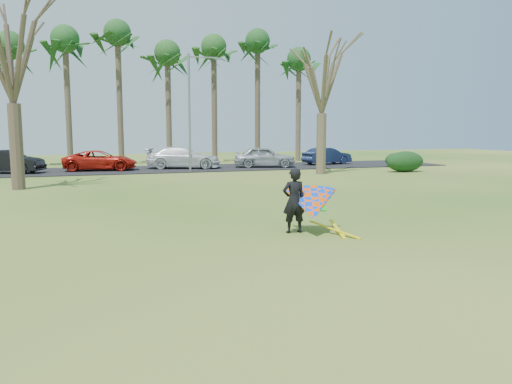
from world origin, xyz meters
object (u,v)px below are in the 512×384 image
object	(u,v)px
streetlight	(192,107)
car_2	(100,160)
bare_tree_right	(322,73)
kite_flyer	(309,204)
car_5	(327,156)
bare_tree_left	(10,46)
car_4	(265,157)
car_3	(184,158)
car_1	(7,162)

from	to	relation	value
streetlight	car_2	bearing A→B (deg)	154.00
bare_tree_right	kite_flyer	xyz separation A→B (m)	(-8.80, -17.19, -5.71)
car_2	car_5	xyz separation A→B (m)	(18.00, 0.42, -0.01)
bare_tree_left	car_4	bearing A→B (deg)	29.15
streetlight	car_4	bearing A→B (deg)	18.61
car_4	car_5	size ratio (longest dim) A/B	1.11
bare_tree_left	bare_tree_right	distance (m)	18.25
kite_flyer	car_3	bearing A→B (deg)	87.91
bare_tree_left	streetlight	size ratio (longest dim) A/B	1.21
car_1	car_2	size ratio (longest dim) A/B	0.91
car_3	car_4	xyz separation A→B (m)	(6.10, -0.90, 0.00)
car_1	kite_flyer	world-z (taller)	kite_flyer
car_2	car_5	world-z (taller)	car_2
bare_tree_left	car_5	bearing A→B (deg)	25.03
bare_tree_right	kite_flyer	size ratio (longest dim) A/B	3.86
bare_tree_right	car_5	bearing A→B (deg)	60.48
car_3	kite_flyer	bearing A→B (deg)	-165.53
car_1	kite_flyer	size ratio (longest dim) A/B	1.93
car_4	kite_flyer	world-z (taller)	kite_flyer
bare_tree_right	kite_flyer	distance (m)	20.13
bare_tree_left	car_2	size ratio (longest dim) A/B	1.92
car_1	car_4	bearing A→B (deg)	-71.60
bare_tree_left	car_2	distance (m)	12.40
bare_tree_right	kite_flyer	world-z (taller)	bare_tree_right
streetlight	car_3	size ratio (longest dim) A/B	1.46
car_1	car_2	xyz separation A→B (m)	(5.91, 0.36, -0.06)
streetlight	kite_flyer	size ratio (longest dim) A/B	3.35
car_2	car_1	bearing A→B (deg)	100.83
car_4	car_1	bearing A→B (deg)	105.43
car_2	car_4	size ratio (longest dim) A/B	1.08
bare_tree_right	streetlight	xyz separation A→B (m)	(-7.84, 4.00, -2.10)
streetlight	kite_flyer	distance (m)	21.51
car_2	car_4	world-z (taller)	car_4
bare_tree_left	bare_tree_right	world-z (taller)	bare_tree_left
car_1	car_3	size ratio (longest dim) A/B	0.84
car_1	car_5	distance (m)	23.93
bare_tree_right	car_4	bearing A→B (deg)	106.74
streetlight	car_3	distance (m)	4.65
kite_flyer	streetlight	bearing A→B (deg)	87.41
car_1	car_5	xyz separation A→B (m)	(23.92, 0.78, -0.07)
car_3	car_4	distance (m)	6.17
car_5	car_1	bearing A→B (deg)	81.33
car_3	car_4	world-z (taller)	car_4
car_4	kite_flyer	xyz separation A→B (m)	(-6.98, -23.22, 0.00)
car_1	car_5	bearing A→B (deg)	-68.02
bare_tree_right	car_4	xyz separation A→B (m)	(-1.81, 6.03, -5.71)
car_1	bare_tree_right	bearing A→B (deg)	-88.27
bare_tree_right	car_4	size ratio (longest dim) A/B	1.97
car_2	car_3	size ratio (longest dim) A/B	0.92
bare_tree_left	bare_tree_right	xyz separation A→B (m)	(18.00, 3.00, -0.35)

